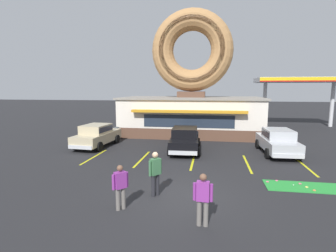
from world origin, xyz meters
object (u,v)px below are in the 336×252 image
at_px(golf_ball, 293,185).
at_px(car_silver, 277,140).
at_px(pedestrian_leather_jacket_man, 203,197).
at_px(pedestrian_hooded_kid, 155,172).
at_px(car_champagne, 97,135).
at_px(pedestrian_blue_sweater_man, 120,185).
at_px(trash_bin, 116,133).
at_px(car_black, 185,138).

relative_size(golf_ball, car_silver, 0.01).
bearing_deg(pedestrian_leather_jacket_man, pedestrian_hooded_kid, 133.64).
relative_size(pedestrian_hooded_kid, pedestrian_leather_jacket_man, 1.07).
xyz_separation_m(car_champagne, pedestrian_hooded_kid, (5.95, -7.83, 0.10)).
bearing_deg(golf_ball, pedestrian_hooded_kid, -160.79).
height_order(pedestrian_blue_sweater_man, pedestrian_leather_jacket_man, pedestrian_leather_jacket_man).
height_order(car_silver, trash_bin, car_silver).
relative_size(car_champagne, pedestrian_leather_jacket_man, 2.86).
distance_m(pedestrian_blue_sweater_man, trash_bin, 13.03).
height_order(golf_ball, car_silver, car_silver).
height_order(golf_ball, car_champagne, car_champagne).
xyz_separation_m(car_champagne, pedestrian_blue_sweater_man, (5.03, -9.16, -0.01)).
relative_size(car_champagne, pedestrian_hooded_kid, 2.69).
distance_m(car_champagne, pedestrian_leather_jacket_man, 12.54).
relative_size(car_black, pedestrian_leather_jacket_man, 2.84).
relative_size(pedestrian_hooded_kid, trash_bin, 1.78).
height_order(car_silver, pedestrian_leather_jacket_man, pedestrian_leather_jacket_man).
distance_m(car_silver, pedestrian_hooded_kid, 9.89).
xyz_separation_m(pedestrian_blue_sweater_man, pedestrian_hooded_kid, (0.92, 1.33, 0.11)).
bearing_deg(golf_ball, car_champagne, 152.97).
bearing_deg(car_black, trash_bin, 150.97).
bearing_deg(trash_bin, pedestrian_hooded_kid, -62.31).
bearing_deg(car_champagne, car_black, -3.53).
relative_size(pedestrian_blue_sweater_man, pedestrian_hooded_kid, 0.90).
xyz_separation_m(golf_ball, car_black, (-5.21, 5.49, 0.82)).
bearing_deg(golf_ball, car_black, 133.45).
distance_m(car_black, pedestrian_blue_sweater_man, 8.87).
bearing_deg(pedestrian_hooded_kid, golf_ball, 19.21).
bearing_deg(trash_bin, car_champagne, -95.52).
bearing_deg(car_champagne, golf_ball, -27.03).
relative_size(car_champagne, car_silver, 1.01).
bearing_deg(car_silver, car_black, -177.58).
height_order(car_champagne, pedestrian_leather_jacket_man, pedestrian_leather_jacket_man).
height_order(car_champagne, pedestrian_hooded_kid, pedestrian_hooded_kid).
bearing_deg(pedestrian_hooded_kid, trash_bin, 117.69).
bearing_deg(car_champagne, trash_bin, 84.48).
bearing_deg(golf_ball, pedestrian_leather_jacket_man, -133.50).
distance_m(car_silver, car_black, 5.85).
xyz_separation_m(car_champagne, trash_bin, (0.29, 2.96, -0.37)).
xyz_separation_m(car_black, pedestrian_hooded_kid, (-0.38, -7.44, 0.10)).
distance_m(golf_ball, car_champagne, 12.98).
bearing_deg(pedestrian_leather_jacket_man, golf_ball, 46.50).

